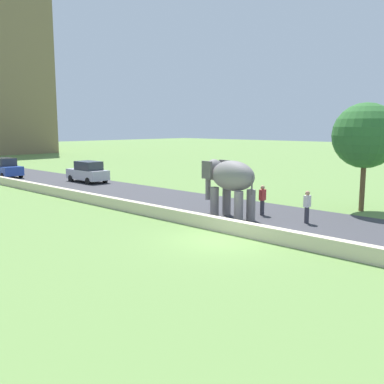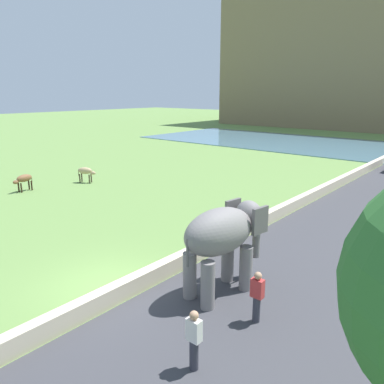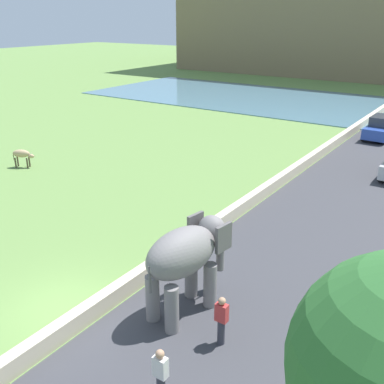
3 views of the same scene
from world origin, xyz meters
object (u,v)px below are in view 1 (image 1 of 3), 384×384
Objects in this scene: elephant at (230,179)px; car_blue at (5,168)px; person_trailing at (307,206)px; car_silver at (88,172)px; person_beside_elephant at (262,200)px.

elephant is 26.07m from car_blue.
car_silver is (1.49, 20.90, 0.03)m from person_trailing.
person_trailing is at bearing -86.78° from car_blue.
person_trailing is 29.54m from car_blue.
car_blue is at bearing 93.82° from person_beside_elephant.
person_beside_elephant is 18.31m from car_silver.
person_beside_elephant is at bearing -86.18° from car_blue.
elephant is 0.88× the size of car_blue.
elephant is 17.77m from car_silver.
person_trailing is at bearing -64.72° from elephant.
car_silver is (3.15, -8.59, 0.00)m from car_blue.
car_silver is (3.12, 17.46, -1.14)m from elephant.
elephant reaches higher than car_blue.
person_beside_elephant is 2.65m from person_trailing.
elephant is at bearing 115.28° from person_trailing.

